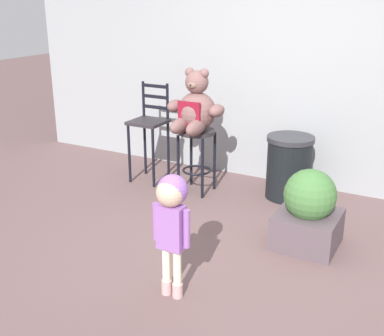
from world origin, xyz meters
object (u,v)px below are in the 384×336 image
bar_stool_with_teddy (197,148)px  trash_bin (289,167)px  planter_with_shrub (309,212)px  child_walking (172,210)px  teddy_bear (195,109)px  bar_chair_empty (150,127)px

bar_stool_with_teddy → trash_bin: size_ratio=1.03×
planter_with_shrub → trash_bin: bearing=116.7°
child_walking → trash_bin: child_walking is taller
teddy_bear → child_walking: (0.79, -1.83, -0.27)m
teddy_bear → bar_stool_with_teddy: bearing=90.0°
teddy_bear → planter_with_shrub: (1.44, -0.63, -0.63)m
teddy_bear → trash_bin: 1.17m
bar_chair_empty → planter_with_shrub: (2.09, -0.73, -0.32)m
child_walking → bar_chair_empty: (-1.44, 1.94, -0.03)m
teddy_bear → child_walking: bearing=-66.7°
bar_stool_with_teddy → child_walking: bearing=-67.1°
trash_bin → bar_chair_empty: size_ratio=0.60×
teddy_bear → trash_bin: (0.95, 0.35, -0.60)m
teddy_bear → child_walking: teddy_bear is taller
teddy_bear → bar_chair_empty: teddy_bear is taller
trash_bin → planter_with_shrub: bearing=-63.3°
bar_stool_with_teddy → bar_chair_empty: (-0.65, 0.07, 0.14)m
teddy_bear → child_walking: size_ratio=0.71×
teddy_bear → planter_with_shrub: size_ratio=0.95×
bar_chair_empty → bar_stool_with_teddy: bearing=-6.5°
trash_bin → bar_chair_empty: bearing=-171.5°
trash_bin → teddy_bear: bearing=-159.8°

